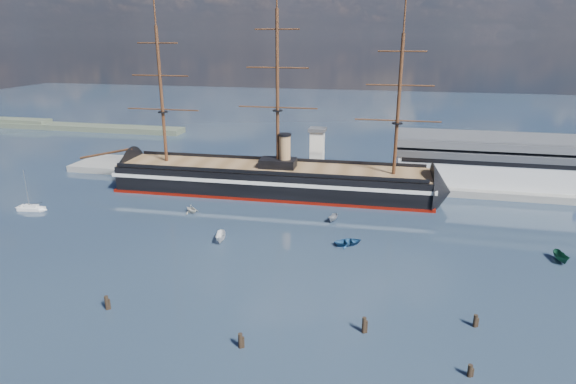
# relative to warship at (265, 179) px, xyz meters

# --- Properties ---
(ground) EXTENTS (600.00, 600.00, 0.00)m
(ground) POSITION_rel_warship_xyz_m (9.80, -20.00, -4.04)
(ground) COLOR #1F2D41
(ground) RESTS_ON ground
(quay) EXTENTS (180.00, 18.00, 2.00)m
(quay) POSITION_rel_warship_xyz_m (19.80, 16.00, -4.04)
(quay) COLOR slate
(quay) RESTS_ON ground
(warehouse) EXTENTS (63.00, 21.00, 11.60)m
(warehouse) POSITION_rel_warship_xyz_m (67.80, 20.00, 3.95)
(warehouse) COLOR #B7BABC
(warehouse) RESTS_ON ground
(quay_tower) EXTENTS (5.00, 5.00, 15.00)m
(quay_tower) POSITION_rel_warship_xyz_m (12.80, 13.00, 5.72)
(quay_tower) COLOR silver
(quay_tower) RESTS_ON ground
(shoreline) EXTENTS (120.00, 10.00, 4.00)m
(shoreline) POSITION_rel_warship_xyz_m (-129.43, 75.00, -2.59)
(shoreline) COLOR #3F4C38
(shoreline) RESTS_ON ground
(warship) EXTENTS (113.06, 18.27, 53.94)m
(warship) POSITION_rel_warship_xyz_m (0.00, 0.00, 0.00)
(warship) COLOR black
(warship) RESTS_ON ground
(sailboat) EXTENTS (7.00, 2.83, 10.88)m
(sailboat) POSITION_rel_warship_xyz_m (-55.50, -27.50, -3.35)
(sailboat) COLOR silver
(sailboat) RESTS_ON ground
(motorboat_a) EXTENTS (6.60, 3.68, 2.50)m
(motorboat_a) POSITION_rel_warship_xyz_m (-0.66, -35.61, -4.04)
(motorboat_a) COLOR white
(motorboat_a) RESTS_ON ground
(motorboat_b) EXTENTS (3.18, 4.04, 1.77)m
(motorboat_b) POSITION_rel_warship_xyz_m (26.99, -31.22, -4.04)
(motorboat_b) COLOR navy
(motorboat_b) RESTS_ON ground
(motorboat_c) EXTENTS (5.29, 3.01, 2.00)m
(motorboat_c) POSITION_rel_warship_xyz_m (21.93, -18.33, -4.04)
(motorboat_c) COLOR slate
(motorboat_c) RESTS_ON ground
(motorboat_d) EXTENTS (5.90, 6.97, 2.38)m
(motorboat_d) POSITION_rel_warship_xyz_m (-14.18, -20.24, -4.04)
(motorboat_d) COLOR silver
(motorboat_d) RESTS_ON ground
(motorboat_f) EXTENTS (6.20, 3.09, 2.37)m
(motorboat_f) POSITION_rel_warship_xyz_m (69.37, -30.38, -4.04)
(motorboat_f) COLOR #164933
(motorboat_f) RESTS_ON ground
(piling_near_left) EXTENTS (0.64, 0.64, 3.15)m
(piling_near_left) POSITION_rel_warship_xyz_m (-9.57, -65.76, -4.04)
(piling_near_left) COLOR black
(piling_near_left) RESTS_ON ground
(piling_near_mid) EXTENTS (0.64, 0.64, 3.04)m
(piling_near_mid) POSITION_rel_warship_xyz_m (15.19, -70.86, -4.04)
(piling_near_mid) COLOR black
(piling_near_mid) RESTS_ON ground
(piling_near_right) EXTENTS (0.64, 0.64, 3.33)m
(piling_near_right) POSITION_rel_warship_xyz_m (32.44, -63.27, -4.04)
(piling_near_right) COLOR black
(piling_near_right) RESTS_ON ground
(piling_far_right) EXTENTS (0.64, 0.64, 2.79)m
(piling_far_right) POSITION_rel_warship_xyz_m (49.26, -57.95, -4.04)
(piling_far_right) COLOR black
(piling_far_right) RESTS_ON ground
(piling_extra) EXTENTS (0.64, 0.64, 2.51)m
(piling_extra) POSITION_rel_warship_xyz_m (46.88, -70.27, -4.04)
(piling_extra) COLOR black
(piling_extra) RESTS_ON ground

